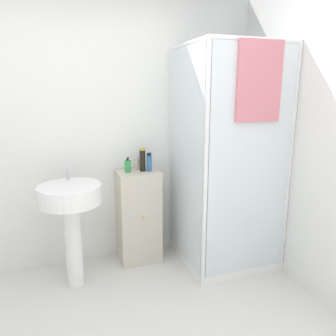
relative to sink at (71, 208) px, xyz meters
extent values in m
cube|color=white|center=(0.16, 0.44, 0.56)|extent=(6.40, 0.06, 2.50)
cube|color=white|center=(1.42, -0.01, -0.65)|extent=(0.83, 0.83, 0.09)
cylinder|color=white|center=(1.82, 0.39, 0.32)|extent=(0.04, 0.04, 2.03)
cylinder|color=white|center=(1.02, 0.39, 0.32)|extent=(0.04, 0.04, 2.03)
cylinder|color=white|center=(1.82, -0.41, 0.32)|extent=(0.04, 0.04, 2.03)
cylinder|color=white|center=(1.02, -0.41, 0.32)|extent=(0.04, 0.04, 2.03)
cylinder|color=white|center=(1.42, -0.41, 1.32)|extent=(0.80, 0.04, 0.04)
cylinder|color=white|center=(1.42, 0.39, 1.32)|extent=(0.80, 0.04, 0.04)
cylinder|color=white|center=(1.02, -0.01, 1.32)|extent=(0.04, 0.80, 0.04)
cylinder|color=white|center=(1.82, -0.01, 1.32)|extent=(0.04, 0.80, 0.04)
cube|color=silver|center=(1.42, -0.42, 0.35)|extent=(0.76, 0.01, 1.90)
cube|color=silver|center=(1.01, -0.01, 0.35)|extent=(0.01, 0.76, 1.90)
cylinder|color=#B7BABF|center=(1.63, 0.33, 0.16)|extent=(0.02, 0.02, 1.52)
cylinder|color=#B7BABF|center=(1.63, 0.28, 0.94)|extent=(0.07, 0.07, 0.04)
cube|color=#D1757F|center=(1.43, -0.44, 1.01)|extent=(0.39, 0.03, 0.61)
cube|color=beige|center=(0.63, 0.25, -0.24)|extent=(0.39, 0.32, 0.90)
sphere|color=gold|center=(0.63, 0.08, -0.20)|extent=(0.02, 0.02, 0.02)
cylinder|color=white|center=(0.00, 0.00, -0.32)|extent=(0.14, 0.14, 0.74)
cylinder|color=white|center=(0.00, 0.00, 0.12)|extent=(0.51, 0.51, 0.15)
cylinder|color=#B7BABF|center=(0.00, 0.18, 0.26)|extent=(0.02, 0.02, 0.13)
cube|color=#B7BABF|center=(0.00, 0.14, 0.32)|extent=(0.02, 0.07, 0.02)
cylinder|color=green|center=(0.54, 0.24, 0.26)|extent=(0.06, 0.06, 0.11)
cylinder|color=black|center=(0.54, 0.24, 0.32)|extent=(0.02, 0.02, 0.02)
cube|color=black|center=(0.54, 0.23, 0.34)|extent=(0.01, 0.03, 0.01)
cylinder|color=black|center=(0.68, 0.24, 0.30)|extent=(0.05, 0.05, 0.20)
cylinder|color=gold|center=(0.68, 0.24, 0.41)|extent=(0.05, 0.05, 0.02)
cylinder|color=#2D66A3|center=(0.73, 0.22, 0.28)|extent=(0.05, 0.05, 0.15)
cylinder|color=black|center=(0.73, 0.22, 0.37)|extent=(0.04, 0.04, 0.02)
cylinder|color=beige|center=(0.64, 0.32, 0.26)|extent=(0.05, 0.05, 0.11)
cylinder|color=silver|center=(0.64, 0.32, 0.32)|extent=(0.02, 0.02, 0.02)
cube|color=silver|center=(0.64, 0.31, 0.34)|extent=(0.01, 0.03, 0.01)
camera|label=1|loc=(-0.08, -2.66, 0.96)|focal=35.00mm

